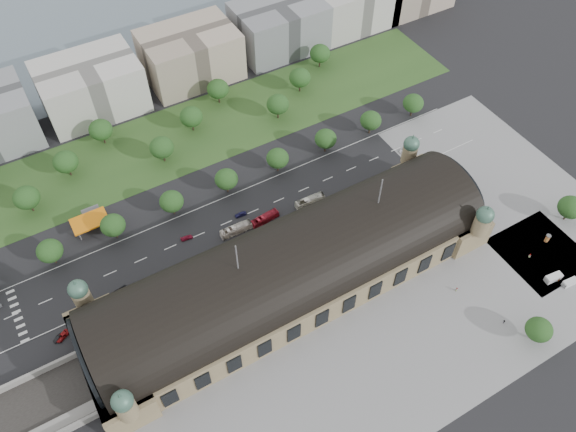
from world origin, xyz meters
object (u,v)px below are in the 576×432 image
traffic_car_4 (241,214)px  parked_car_6 (164,289)px  bus_east (310,201)px  bus_mid (236,229)px  pedestrian_0 (457,289)px  pedestrian_1 (559,280)px  pedestrian_5 (530,256)px  parked_car_2 (108,305)px  pedestrian_4 (504,322)px  parked_car_4 (182,271)px  traffic_car_2 (120,291)px  petrol_station (91,217)px  parked_car_0 (58,338)px  parked_car_3 (106,306)px  traffic_car_6 (404,150)px  advertising_column (547,238)px  van_east (553,278)px  parked_car_1 (62,336)px  traffic_car_3 (187,238)px  van_south (569,283)px  parked_car_5 (163,290)px  bus_west (265,218)px

traffic_car_4 → parked_car_6: size_ratio=0.89×
parked_car_6 → bus_east: 68.22m
bus_mid → pedestrian_0: 85.60m
pedestrian_1 → pedestrian_5: pedestrian_5 is taller
parked_car_2 → pedestrian_4: pedestrian_4 is taller
parked_car_4 → bus_east: (58.72, 4.95, 1.14)m
traffic_car_2 → parked_car_2: bearing=-66.9°
pedestrian_0 → bus_mid: bearing=127.2°
petrol_station → bus_east: petrol_station is taller
parked_car_0 → parked_car_3: size_ratio=1.02×
traffic_car_6 → pedestrian_5: pedestrian_5 is taller
bus_east → advertising_column: bus_east is taller
parked_car_2 → bus_east: (87.07, 4.95, 1.09)m
traffic_car_4 → parked_car_4: 34.07m
traffic_car_4 → van_east: 120.12m
traffic_car_6 → parked_car_1: 157.33m
traffic_car_3 → pedestrian_0: (75.11, -70.79, 0.31)m
parked_car_1 → van_south: bearing=39.8°
parked_car_3 → bus_mid: (55.24, 6.84, 1.19)m
parked_car_3 → advertising_column: (157.35, -57.28, 1.19)m
parked_car_0 → bus_mid: bus_mid is taller
parked_car_1 → pedestrian_4: (134.15, -71.52, 0.17)m
pedestrian_1 → parked_car_0: bearing=88.0°
traffic_car_6 → parked_car_5: parked_car_5 is taller
bus_west → van_south: bearing=-140.6°
van_east → pedestrian_4: size_ratio=3.62×
van_east → parked_car_3: bearing=160.8°
parked_car_5 → advertising_column: size_ratio=1.59×
petrol_station → traffic_car_4: 59.03m
parked_car_1 → petrol_station: bearing=124.2°
traffic_car_2 → bus_west: bearing=84.7°
traffic_car_6 → parked_car_6: size_ratio=0.89×
petrol_station → parked_car_4: petrol_station is taller
parked_car_3 → advertising_column: advertising_column is taller
bus_west → advertising_column: bearing=-130.8°
van_east → pedestrian_0: (-33.50, 14.04, -0.33)m
bus_mid → bus_east: size_ratio=1.02×
traffic_car_2 → bus_mid: bearing=86.2°
van_south → pedestrian_1: size_ratio=3.25×
petrol_station → bus_west: (59.76, -34.16, -1.26)m
parked_car_2 → parked_car_6: size_ratio=0.91×
parked_car_1 → pedestrian_0: size_ratio=2.70×
traffic_car_4 → advertising_column: size_ratio=1.35×
van_south → petrol_station: bearing=146.1°
petrol_station → traffic_car_6: 135.55m
parked_car_0 → pedestrian_0: (130.28, -53.17, 0.35)m
van_south → pedestrian_4: van_south is taller
traffic_car_4 → traffic_car_2: bearing=-74.7°
bus_west → pedestrian_0: bearing=-150.5°
parked_car_1 → parked_car_3: size_ratio=1.41×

